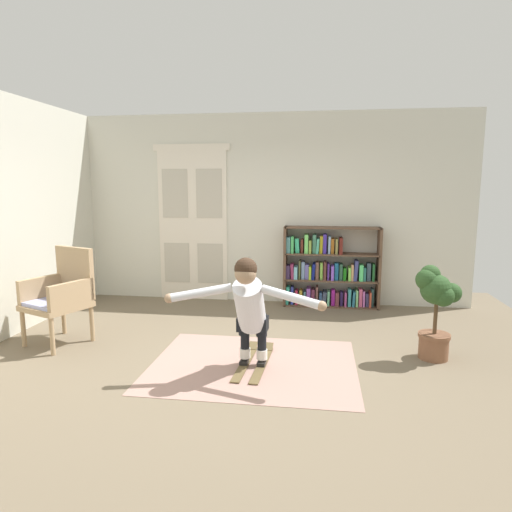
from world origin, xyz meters
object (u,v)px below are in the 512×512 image
(bookshelf, at_px, (327,271))
(potted_plant, at_px, (436,305))
(wicker_chair, at_px, (62,293))
(skis_pair, at_px, (254,362))
(person_skier, at_px, (249,304))

(bookshelf, bearing_deg, potted_plant, -61.47)
(wicker_chair, xyz_separation_m, skis_pair, (2.30, -0.34, -0.56))
(skis_pair, relative_size, person_skier, 0.65)
(bookshelf, height_order, wicker_chair, bookshelf)
(wicker_chair, bearing_deg, person_skier, -13.74)
(bookshelf, bearing_deg, person_skier, -106.93)
(potted_plant, height_order, skis_pair, potted_plant)
(bookshelf, relative_size, person_skier, 0.96)
(bookshelf, xyz_separation_m, wicker_chair, (-3.07, -2.02, 0.04))
(skis_pair, bearing_deg, person_skier, -92.89)
(skis_pair, distance_m, person_skier, 0.71)
(bookshelf, distance_m, person_skier, 2.70)
(bookshelf, xyz_separation_m, skis_pair, (-0.77, -2.36, -0.52))
(wicker_chair, bearing_deg, bookshelf, 33.38)
(wicker_chair, distance_m, person_skier, 2.35)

